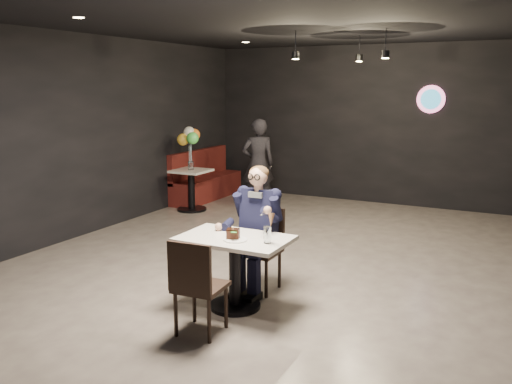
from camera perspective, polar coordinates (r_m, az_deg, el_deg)
The scene contains 17 objects.
floor at distance 6.67m, azimuth 3.55°, elevation -8.53°, with size 9.00×9.00×0.00m, color gray.
wall_sign at distance 10.38m, azimuth 17.94°, elevation 9.28°, with size 0.50×0.06×0.50m, color pink, non-canonical shape.
pendant_lights at distance 8.18m, azimuth 9.63°, elevation 15.46°, with size 1.40×1.20×0.36m, color black.
main_table at distance 5.57m, azimuth -2.24°, elevation -8.47°, with size 1.10×0.70×0.75m, color white.
chair_far at distance 6.00m, azimuth 0.34°, elevation -6.14°, with size 0.42×0.46×0.92m, color black.
chair_near at distance 5.03m, azimuth -5.83°, elevation -9.69°, with size 0.42×0.46×0.92m, color black.
seated_man at distance 5.93m, azimuth 0.34°, elevation -3.74°, with size 0.60×0.80×1.44m, color black.
dessert_plate at distance 5.34m, azimuth -2.17°, elevation -5.03°, with size 0.24×0.24×0.01m, color white.
cake_slice at distance 5.36m, azimuth -2.43°, elevation -4.43°, with size 0.12×0.10×0.09m, color black.
mint_leaf at distance 5.28m, azimuth -2.36°, elevation -4.25°, with size 0.07×0.04×0.01m, color #2B852C.
sundae_glass at distance 5.23m, azimuth 1.22°, elevation -4.53°, with size 0.07×0.07×0.16m, color silver.
wafer_cone at distance 5.13m, azimuth 1.61°, elevation -2.95°, with size 0.06×0.06×0.13m, color tan.
booth_bench at distance 10.87m, azimuth -5.21°, elevation 1.83°, with size 0.49×1.96×0.98m, color #4D1210.
side_table at distance 9.90m, azimuth -6.81°, elevation 0.25°, with size 0.61×0.61×0.77m, color white.
balloon_vase at distance 9.83m, azimuth -6.87°, elevation 2.78°, with size 0.10×0.10×0.15m, color silver.
balloon_bunch at distance 9.78m, azimuth -6.92°, elevation 5.09°, with size 0.39×0.39×0.65m, color gold.
passerby at distance 9.98m, azimuth 0.22°, elevation 3.00°, with size 0.60×0.40×1.66m, color black.
Camera 1 is at (2.49, -5.77, 2.25)m, focal length 38.00 mm.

